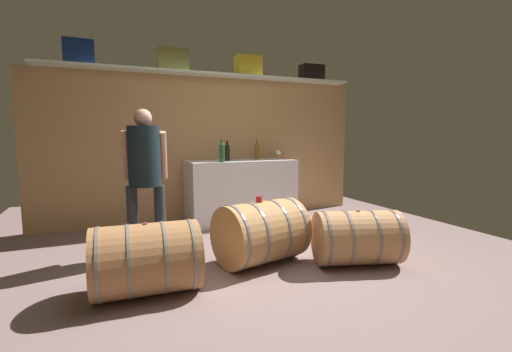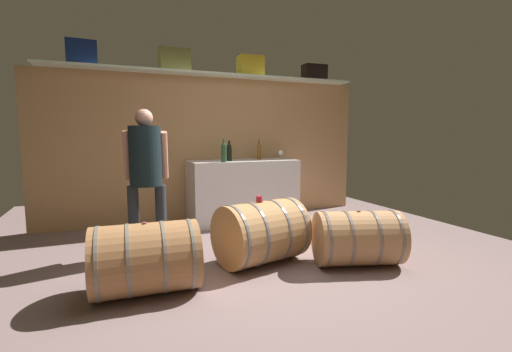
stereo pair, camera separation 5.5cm
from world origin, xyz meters
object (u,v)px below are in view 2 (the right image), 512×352
Objects in this scene: toolcase_black at (314,73)px; wine_glass at (281,153)px; wine_bottle_amber at (259,151)px; wine_barrel_flank at (358,238)px; wine_barrel_far at (146,258)px; work_cabinet at (243,191)px; tasting_cup at (259,199)px; toolcase_olive at (174,60)px; toolcase_navy at (81,53)px; toolcase_yellow at (250,66)px; winemaker_pouring at (146,167)px; wine_bottle_dark at (229,152)px; wine_barrel_near at (261,232)px; wine_bottle_green at (224,152)px.

toolcase_black reaches higher than wine_glass.
wine_bottle_amber is 2.38m from wine_barrel_flank.
work_cabinet is at bearing 54.23° from wine_barrel_far.
tasting_cup is (-0.76, -1.82, -0.39)m from wine_bottle_amber.
toolcase_olive is at bearing 171.62° from wine_glass.
toolcase_navy is 4.10m from wine_barrel_flank.
wine_bottle_amber is 0.36m from wine_glass.
winemaker_pouring is (-1.72, -1.32, -1.39)m from toolcase_yellow.
wine_bottle_dark is 2.11× the size of wine_glass.
toolcase_navy is 2.76m from wine_bottle_amber.
wine_barrel_near is at bearing -121.58° from wine_glass.
toolcase_olive reaches higher than wine_barrel_near.
wine_bottle_amber is 2.01m from tasting_cup.
toolcase_olive reaches higher than wine_bottle_green.
wine_bottle_dark is at bearing -144.43° from toolcase_yellow.
wine_bottle_green is 0.34× the size of wine_barrel_near.
toolcase_yellow is at bearing 112.48° from wine_barrel_flank.
wine_bottle_green reaches higher than wine_barrel_flank.
toolcase_navy is at bearing 175.67° from wine_bottle_amber.
wine_glass is 0.09× the size of winemaker_pouring.
winemaker_pouring is at bearing -68.26° from toolcase_navy.
wine_barrel_near is 1.20m from wine_barrel_far.
winemaker_pouring is at bearing -116.71° from toolcase_olive.
toolcase_navy is 0.23× the size of work_cabinet.
wine_bottle_green is 1.56m from tasting_cup.
wine_bottle_amber is 2.12m from winemaker_pouring.
toolcase_black reaches higher than wine_bottle_amber.
wine_bottle_amber is 1.05× the size of wine_bottle_dark.
wine_barrel_near is at bearing -104.19° from work_cabinet.
tasting_cup is (1.66, -2.00, -1.69)m from toolcase_navy.
wine_glass is 2.19m from wine_barrel_near.
wine_bottle_amber is (2.42, -0.18, -1.30)m from toolcase_navy.
toolcase_olive is at bearing 136.97° from wine_barrel_flank.
wine_bottle_amber is (0.29, 0.06, 0.60)m from work_cabinet.
toolcase_yellow reaches higher than work_cabinet.
toolcase_olive is at bearing 90.59° from wine_barrel_near.
winemaker_pouring is (-2.14, -1.09, -0.05)m from wine_glass.
toolcase_navy is at bearing 154.03° from wine_barrel_flank.
toolcase_olive is 3.48m from wine_barrel_flank.
wine_bottle_amber is at bearing 67.36° from tasting_cup.
toolcase_olive is at bearing -176.30° from toolcase_black.
toolcase_black is 6.29× the size of tasting_cup.
wine_glass is at bearing 36.50° from winemaker_pouring.
toolcase_olive is 2.66m from tasting_cup.
toolcase_olive is 0.49× the size of wine_barrel_far.
tasting_cup is at bearing -105.02° from toolcase_yellow.
wine_barrel_near is 1.41m from winemaker_pouring.
tasting_cup is at bearing -104.88° from work_cabinet.
winemaker_pouring is (-1.93, 1.11, 0.69)m from wine_barrel_flank.
toolcase_navy is 3.32m from wine_barrel_near.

